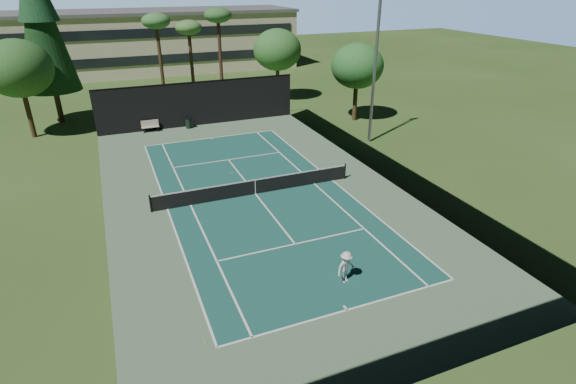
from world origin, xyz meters
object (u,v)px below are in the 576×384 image
(tennis_ball_a, at_px, (205,342))
(tennis_ball_c, at_px, (264,181))
(tennis_ball_d, at_px, (194,190))
(park_bench, at_px, (150,126))
(tennis_ball_b, at_px, (232,173))
(trash_bin, at_px, (189,123))
(tennis_net, at_px, (255,186))
(player, at_px, (346,267))

(tennis_ball_a, xyz_separation_m, tennis_ball_c, (6.98, 13.15, 0.00))
(tennis_ball_d, height_order, park_bench, park_bench)
(tennis_ball_c, xyz_separation_m, tennis_ball_d, (-4.68, 0.35, 0.00))
(tennis_ball_c, distance_m, tennis_ball_d, 4.69)
(park_bench, bearing_deg, tennis_ball_b, -71.04)
(tennis_ball_b, xyz_separation_m, trash_bin, (-0.75, 11.63, 0.44))
(tennis_net, height_order, trash_bin, tennis_net)
(player, bearing_deg, tennis_net, 78.63)
(tennis_ball_c, relative_size, tennis_ball_d, 0.97)
(tennis_ball_d, bearing_deg, trash_bin, 80.22)
(tennis_net, height_order, park_bench, tennis_net)
(trash_bin, bearing_deg, tennis_ball_a, -99.73)
(tennis_ball_a, distance_m, trash_bin, 27.29)
(tennis_net, relative_size, park_bench, 8.60)
(tennis_net, height_order, tennis_ball_d, tennis_net)
(tennis_net, xyz_separation_m, tennis_ball_b, (-0.46, 3.79, -0.52))
(tennis_ball_b, height_order, park_bench, park_bench)
(tennis_ball_b, distance_m, trash_bin, 11.66)
(tennis_ball_a, relative_size, trash_bin, 0.07)
(tennis_ball_c, bearing_deg, player, -91.40)
(tennis_net, relative_size, tennis_ball_b, 176.90)
(tennis_net, relative_size, tennis_ball_c, 187.85)
(player, height_order, tennis_ball_c, player)
(trash_bin, bearing_deg, tennis_net, -85.51)
(tennis_net, distance_m, player, 10.17)
(player, relative_size, tennis_ball_c, 22.66)
(trash_bin, bearing_deg, park_bench, 174.92)
(tennis_net, height_order, tennis_ball_a, tennis_net)
(park_bench, height_order, trash_bin, park_bench)
(player, distance_m, tennis_ball_d, 12.94)
(trash_bin, bearing_deg, player, -85.34)
(tennis_ball_a, relative_size, tennis_ball_b, 0.86)
(park_bench, bearing_deg, trash_bin, -5.08)
(tennis_ball_c, bearing_deg, tennis_ball_a, -117.97)
(tennis_net, height_order, player, player)
(tennis_ball_d, xyz_separation_m, park_bench, (-1.04, 13.69, 0.51))
(tennis_ball_a, height_order, tennis_ball_d, tennis_ball_d)
(player, relative_size, tennis_ball_d, 21.98)
(tennis_ball_d, height_order, trash_bin, trash_bin)
(tennis_net, height_order, tennis_ball_c, tennis_net)
(tennis_ball_a, bearing_deg, tennis_net, 63.11)
(player, distance_m, park_bench, 26.40)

